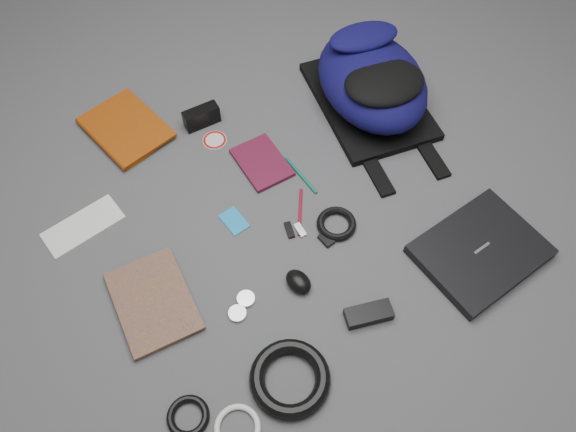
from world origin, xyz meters
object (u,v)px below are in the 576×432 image
object	(u,v)px
laptop	(480,251)
backpack	(372,80)
mouse	(298,282)
power_brick	(369,314)
compact_camera	(201,117)
comic_book	(118,317)
dvd_case	(262,162)
textbook_red	(99,145)

from	to	relation	value
laptop	backpack	bearing A→B (deg)	79.31
mouse	power_brick	distance (m)	0.19
compact_camera	power_brick	size ratio (longest dim) A/B	0.94
comic_book	power_brick	size ratio (longest dim) A/B	2.15
laptop	comic_book	bearing A→B (deg)	155.54
laptop	power_brick	size ratio (longest dim) A/B	2.70
comic_book	laptop	bearing A→B (deg)	-15.62
laptop	dvd_case	bearing A→B (deg)	117.12
laptop	textbook_red	size ratio (longest dim) A/B	1.21
comic_book	dvd_case	bearing A→B (deg)	27.89
laptop	dvd_case	size ratio (longest dim) A/B	1.80
laptop	compact_camera	world-z (taller)	compact_camera
backpack	mouse	xyz separation A→B (m)	(-0.42, -0.52, -0.08)
compact_camera	power_brick	world-z (taller)	compact_camera
dvd_case	mouse	world-z (taller)	mouse
backpack	power_brick	distance (m)	0.72
textbook_red	comic_book	size ratio (longest dim) A/B	1.04
mouse	textbook_red	bearing A→B (deg)	101.41
comic_book	textbook_red	bearing A→B (deg)	78.17
textbook_red	dvd_case	xyz separation A→B (m)	(0.44, -0.21, -0.01)
compact_camera	mouse	world-z (taller)	compact_camera
compact_camera	mouse	xyz separation A→B (m)	(0.09, -0.61, -0.01)
backpack	dvd_case	world-z (taller)	backpack
compact_camera	power_brick	distance (m)	0.78
textbook_red	compact_camera	world-z (taller)	compact_camera
backpack	dvd_case	size ratio (longest dim) A/B	2.69
mouse	power_brick	size ratio (longest dim) A/B	0.64
comic_book	compact_camera	size ratio (longest dim) A/B	2.29
mouse	power_brick	world-z (taller)	mouse
laptop	power_brick	world-z (taller)	laptop
laptop	comic_book	xyz separation A→B (m)	(-0.92, 0.13, -0.01)
laptop	compact_camera	bearing A→B (deg)	113.69
backpack	comic_book	xyz separation A→B (m)	(-0.86, -0.46, -0.09)
comic_book	compact_camera	world-z (taller)	compact_camera
mouse	backpack	bearing A→B (deg)	28.96
backpack	mouse	bearing A→B (deg)	-130.05
backpack	power_brick	world-z (taller)	backpack
textbook_red	dvd_case	world-z (taller)	textbook_red
dvd_case	compact_camera	distance (m)	0.24
backpack	comic_book	bearing A→B (deg)	-153.16
dvd_case	power_brick	size ratio (longest dim) A/B	1.50
backpack	comic_book	world-z (taller)	backpack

